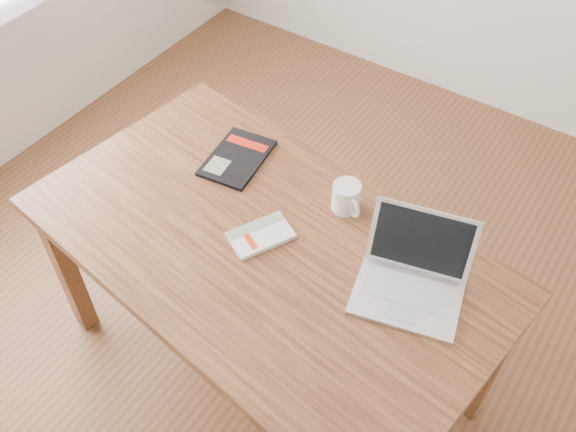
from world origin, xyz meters
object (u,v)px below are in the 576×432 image
Objects in this scene: desk at (265,260)px; white_guidebook at (261,235)px; coffee_mug at (347,197)px; black_guidebook at (237,158)px; laptop at (412,277)px.

white_guidebook reaches higher than desk.
desk is at bearing -83.54° from coffee_mug.
coffee_mug is at bearing 85.98° from white_guidebook.
white_guidebook is 0.37m from black_guidebook.
white_guidebook is at bearing -88.37° from coffee_mug.
desk is 13.23× the size of coffee_mug.
white_guidebook reaches higher than black_guidebook.
laptop is at bearing 21.30° from desk.
laptop is (0.75, -0.15, 0.04)m from black_guidebook.
coffee_mug reaches higher than desk.
black_guidebook is at bearing 154.32° from laptop.
laptop reaches higher than desk.
black_guidebook is (-0.30, 0.26, 0.10)m from desk.
coffee_mug is at bearing 71.52° from desk.
white_guidebook is 1.85× the size of coffee_mug.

